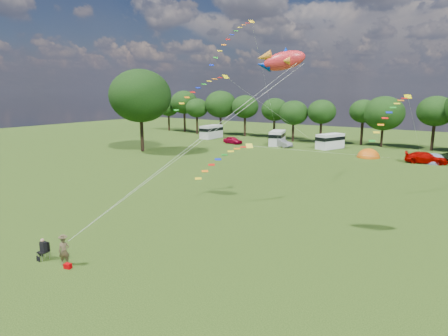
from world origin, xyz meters
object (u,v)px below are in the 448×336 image
Objects in this scene: tent_orange at (368,157)px; tent_greyblue at (433,163)px; big_tree at (140,96)px; camp_chair at (44,247)px; campervan_c at (330,141)px; kite_flyer at (64,251)px; car_a at (233,140)px; car_c at (426,158)px; campervan_a at (211,131)px; fish_kite at (280,61)px; campervan_b at (277,137)px; car_b at (281,143)px.

tent_greyblue is (8.56, 0.47, -0.00)m from tent_orange.
big_tree is 41.74m from camp_chair.
big_tree is 32.91m from campervan_c.
big_tree is 8.00× the size of kite_flyer.
car_c is (32.72, -1.59, 0.10)m from car_a.
campervan_a is (-41.10, 6.19, 0.69)m from car_c.
tent_greyblue is (33.58, -0.60, -0.65)m from car_a.
big_tree is 3.86× the size of fish_kite.
car_c is 16.50m from campervan_c.
campervan_c is (25.68, -0.35, -0.09)m from campervan_a.
camp_chair is at bearing -108.35° from tent_greyblue.
tent_greyblue is 50.02m from camp_chair.
big_tree reaches higher than car_c.
big_tree is 25.61m from campervan_b.
car_c is at bearing -100.02° from campervan_a.
car_c is 1.49× the size of fish_kite.
campervan_c reaches higher than kite_flyer.
campervan_c is (7.94, 2.88, 0.65)m from car_b.
campervan_a is at bearing 94.72° from car_b.
fish_kite is (7.48, 11.85, 10.92)m from kite_flyer.
kite_flyer is (-5.53, -46.76, 0.81)m from tent_orange.
tent_greyblue is at bearing -114.79° from campervan_b.
fish_kite is at bearing -145.55° from campervan_c.
tent_greyblue reaches higher than tent_orange.
camp_chair is at bearing 174.56° from campervan_b.
car_b is 2.49m from campervan_b.
tent_greyblue is 37.85m from fish_kite.
kite_flyer is (10.12, -49.19, 0.11)m from car_b.
car_a reaches higher than camp_chair.
kite_flyer is at bearing -49.70° from big_tree.
car_b is 0.79× the size of car_c.
campervan_c is 1.54× the size of tent_orange.
car_c is 0.92× the size of campervan_a.
car_a is 1.09× the size of tent_orange.
campervan_a is (-8.38, 4.60, 0.79)m from car_a.
tent_greyblue is 2.99× the size of camp_chair.
campervan_a is 3.38× the size of kite_flyer.
fish_kite is (1.95, -34.90, 11.73)m from tent_orange.
tent_greyblue is 1.14× the size of fish_kite.
campervan_c reaches higher than tent_greyblue.
car_a is 0.71× the size of campervan_c.
campervan_a reaches higher than tent_greyblue.
tent_orange is 2.22× the size of kite_flyer.
car_a is at bearing 70.57° from kite_flyer.
car_b is 0.73× the size of campervan_a.
campervan_a is at bearing 110.15° from campervan_c.
big_tree is 21.91m from campervan_a.
campervan_b is 9.62m from campervan_c.
kite_flyer is at bearing -148.61° from car_a.
car_b is 50.22m from kite_flyer.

